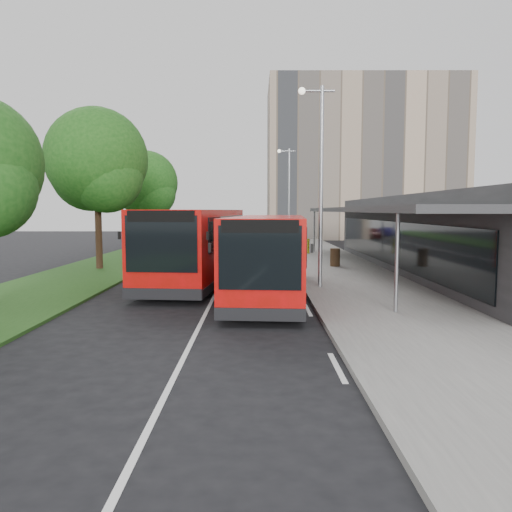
{
  "coord_description": "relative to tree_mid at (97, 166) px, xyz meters",
  "views": [
    {
      "loc": [
        1.62,
        -18.13,
        3.26
      ],
      "look_at": [
        1.59,
        1.09,
        1.5
      ],
      "focal_mm": 35.0,
      "sensor_mm": 36.0,
      "label": 1
    }
  ],
  "objects": [
    {
      "name": "ground",
      "position": [
        7.01,
        -9.05,
        -5.66
      ],
      "size": [
        120.0,
        120.0,
        0.0
      ],
      "primitive_type": "plane",
      "color": "black",
      "rests_on": "ground"
    },
    {
      "name": "pavement",
      "position": [
        13.01,
        10.95,
        -5.59
      ],
      "size": [
        5.0,
        80.0,
        0.15
      ],
      "primitive_type": "cube",
      "color": "slate",
      "rests_on": "ground"
    },
    {
      "name": "grass_verge",
      "position": [
        0.01,
        10.95,
        -5.61
      ],
      "size": [
        5.0,
        80.0,
        0.1
      ],
      "primitive_type": "cube",
      "color": "#1D4315",
      "rests_on": "ground"
    },
    {
      "name": "lane_centre_line",
      "position": [
        7.01,
        5.95,
        -5.66
      ],
      "size": [
        0.12,
        70.0,
        0.01
      ],
      "primitive_type": "cube",
      "color": "silver",
      "rests_on": "ground"
    },
    {
      "name": "kerb_dashes",
      "position": [
        10.31,
        9.95,
        -5.66
      ],
      "size": [
        0.12,
        56.0,
        0.01
      ],
      "color": "silver",
      "rests_on": "ground"
    },
    {
      "name": "office_block",
      "position": [
        21.01,
        32.95,
        3.34
      ],
      "size": [
        22.0,
        12.0,
        18.0
      ],
      "primitive_type": "cube",
      "color": "tan",
      "rests_on": "ground"
    },
    {
      "name": "station_building",
      "position": [
        17.87,
        -1.05,
        -3.62
      ],
      "size": [
        7.7,
        26.0,
        4.0
      ],
      "color": "#29292B",
      "rests_on": "ground"
    },
    {
      "name": "tree_mid",
      "position": [
        0.0,
        0.0,
        0.0
      ],
      "size": [
        5.46,
        5.46,
        8.77
      ],
      "color": "#372516",
      "rests_on": "ground"
    },
    {
      "name": "tree_far",
      "position": [
        0.0,
        12.0,
        -0.57
      ],
      "size": [
        4.91,
        4.91,
        7.89
      ],
      "color": "#372516",
      "rests_on": "ground"
    },
    {
      "name": "lamp_post_near",
      "position": [
        11.13,
        -7.05,
        -0.95
      ],
      "size": [
        1.44,
        0.28,
        8.0
      ],
      "color": "gray",
      "rests_on": "pavement"
    },
    {
      "name": "lamp_post_far",
      "position": [
        11.13,
        12.95,
        -0.95
      ],
      "size": [
        1.44,
        0.28,
        8.0
      ],
      "color": "gray",
      "rests_on": "pavement"
    },
    {
      "name": "bus_main",
      "position": [
        9.11,
        -8.36,
        -4.11
      ],
      "size": [
        3.49,
        10.88,
        3.03
      ],
      "rotation": [
        0.0,
        0.0,
        -0.07
      ],
      "color": "red",
      "rests_on": "ground"
    },
    {
      "name": "bus_second",
      "position": [
        5.96,
        -4.77,
        -3.98
      ],
      "size": [
        3.98,
        11.81,
        3.29
      ],
      "rotation": [
        0.0,
        0.0,
        -0.09
      ],
      "color": "red",
      "rests_on": "ground"
    },
    {
      "name": "litter_bin",
      "position": [
        13.02,
        0.56,
        -5.02
      ],
      "size": [
        0.67,
        0.67,
        0.99
      ],
      "primitive_type": "cylinder",
      "rotation": [
        0.0,
        0.0,
        0.25
      ],
      "color": "#3C2A18",
      "rests_on": "pavement"
    },
    {
      "name": "bollard",
      "position": [
        12.37,
        8.79,
        -4.98
      ],
      "size": [
        0.23,
        0.23,
        1.07
      ],
      "primitive_type": "cylinder",
      "rotation": [
        0.0,
        0.0,
        0.41
      ],
      "color": "yellow",
      "rests_on": "pavement"
    },
    {
      "name": "car_near",
      "position": [
        9.08,
        30.04,
        -4.98
      ],
      "size": [
        2.34,
        4.22,
        1.36
      ],
      "primitive_type": "imported",
      "rotation": [
        0.0,
        0.0,
        -0.19
      ],
      "color": "#510B0D",
      "rests_on": "ground"
    },
    {
      "name": "car_far",
      "position": [
        5.76,
        35.87,
        -5.09
      ],
      "size": [
        2.05,
        3.65,
        1.14
      ],
      "primitive_type": "imported",
      "rotation": [
        0.0,
        0.0,
        -0.26
      ],
      "color": "navy",
      "rests_on": "ground"
    }
  ]
}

